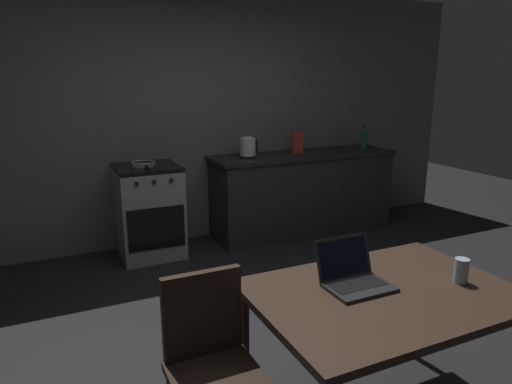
{
  "coord_description": "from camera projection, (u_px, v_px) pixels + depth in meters",
  "views": [
    {
      "loc": [
        -1.4,
        -2.45,
        1.75
      ],
      "look_at": [
        0.07,
        0.67,
        0.88
      ],
      "focal_mm": 31.99,
      "sensor_mm": 36.0,
      "label": 1
    }
  ],
  "objects": [
    {
      "name": "bottle",
      "position": [
        364.0,
        138.0,
        5.42
      ],
      "size": [
        0.07,
        0.07,
        0.28
      ],
      "color": "#19592D",
      "rests_on": "kitchen_counter"
    },
    {
      "name": "chair",
      "position": [
        211.0,
        357.0,
        2.07
      ],
      "size": [
        0.4,
        0.4,
        0.89
      ],
      "rotation": [
        0.0,
        0.0,
        -0.32
      ],
      "color": "#2D2116",
      "rests_on": "ground_plane"
    },
    {
      "name": "drinking_glass",
      "position": [
        461.0,
        271.0,
        2.3
      ],
      "size": [
        0.07,
        0.07,
        0.13
      ],
      "color": "#99B7C6",
      "rests_on": "dining_table"
    },
    {
      "name": "stove_oven",
      "position": [
        149.0,
        211.0,
        4.54
      ],
      "size": [
        0.6,
        0.62,
        0.92
      ],
      "color": "gray",
      "rests_on": "ground_plane"
    },
    {
      "name": "electric_kettle",
      "position": [
        248.0,
        147.0,
        4.85
      ],
      "size": [
        0.2,
        0.18,
        0.23
      ],
      "color": "black",
      "rests_on": "kitchen_counter"
    },
    {
      "name": "ground_plane",
      "position": [
        288.0,
        338.0,
        3.15
      ],
      "size": [
        12.0,
        12.0,
        0.0
      ],
      "primitive_type": "plane",
      "color": "black"
    },
    {
      "name": "dining_table",
      "position": [
        384.0,
        304.0,
        2.25
      ],
      "size": [
        1.28,
        0.89,
        0.74
      ],
      "color": "#332319",
      "rests_on": "ground_plane"
    },
    {
      "name": "cereal_box",
      "position": [
        297.0,
        142.0,
        5.12
      ],
      "size": [
        0.13,
        0.05,
        0.25
      ],
      "color": "#B2382D",
      "rests_on": "kitchen_counter"
    },
    {
      "name": "frying_pan",
      "position": [
        143.0,
        164.0,
        4.39
      ],
      "size": [
        0.23,
        0.41,
        0.05
      ],
      "color": "gray",
      "rests_on": "stove_oven"
    },
    {
      "name": "kitchen_counter",
      "position": [
        303.0,
        192.0,
        5.28
      ],
      "size": [
        2.16,
        0.64,
        0.92
      ],
      "color": "#282623",
      "rests_on": "ground_plane"
    },
    {
      "name": "back_wall",
      "position": [
        211.0,
        116.0,
        4.97
      ],
      "size": [
        6.4,
        0.1,
        2.69
      ],
      "primitive_type": "cube",
      "color": "slate",
      "rests_on": "ground_plane"
    },
    {
      "name": "laptop",
      "position": [
        354.0,
        277.0,
        2.28
      ],
      "size": [
        0.32,
        0.29,
        0.22
      ],
      "rotation": [
        0.0,
        0.0,
        -0.11
      ],
      "color": "#232326",
      "rests_on": "dining_table"
    }
  ]
}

